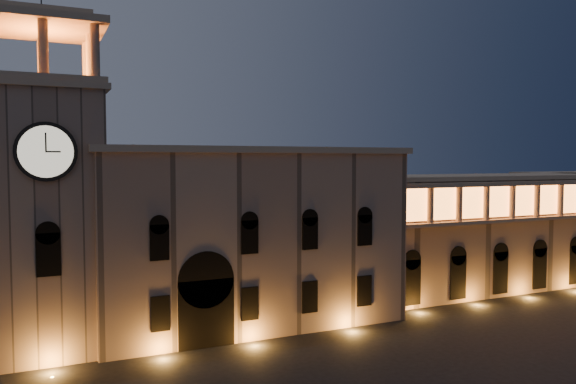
{
  "coord_description": "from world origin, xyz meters",
  "views": [
    {
      "loc": [
        -21.33,
        -30.68,
        16.33
      ],
      "look_at": [
        -0.22,
        16.0,
        13.44
      ],
      "focal_mm": 35.0,
      "sensor_mm": 36.0,
      "label": 1
    }
  ],
  "objects": [
    {
      "name": "government_building",
      "position": [
        -2.08,
        21.93,
        8.77
      ],
      "size": [
        30.8,
        12.8,
        17.6
      ],
      "color": "#90725E",
      "rests_on": "ground"
    },
    {
      "name": "clock_tower",
      "position": [
        -20.5,
        20.98,
        12.5
      ],
      "size": [
        9.8,
        9.8,
        32.4
      ],
      "color": "#90725E",
      "rests_on": "ground"
    },
    {
      "name": "colonnade_wing",
      "position": [
        32.0,
        23.92,
        7.33
      ],
      "size": [
        40.6,
        11.5,
        14.5
      ],
      "color": "#8A6C58",
      "rests_on": "ground"
    }
  ]
}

